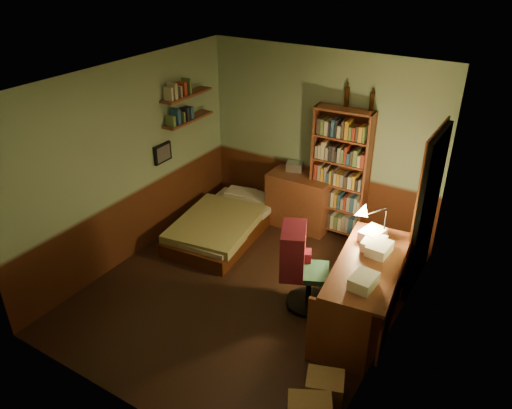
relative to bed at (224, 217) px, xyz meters
The scene contains 23 objects.
floor 1.42m from the bed, 44.29° to the right, with size 3.50×4.00×0.02m, color black.
ceiling 2.72m from the bed, 44.29° to the right, with size 3.50×4.00×0.02m, color silver.
wall_back 1.77m from the bed, 46.29° to the left, with size 3.50×0.02×2.60m, color gray.
wall_left 1.61m from the bed, 128.29° to the right, with size 0.02×4.00×2.60m, color gray.
wall_right 3.10m from the bed, 19.40° to the right, with size 0.02×4.00×2.60m, color gray.
wall_front 3.31m from the bed, 71.55° to the right, with size 3.50×0.02×2.60m, color gray.
doorway 2.83m from the bed, ahead, with size 0.06×0.90×2.00m, color black.
door_trim 2.80m from the bed, ahead, with size 0.02×0.98×2.08m, color #3E1B0B.
bed is the anchor object (origin of this frame).
dresser 1.15m from the bed, 44.23° to the left, with size 0.92×0.46×0.82m, color brown.
mini_stereo 1.28m from the bed, 54.73° to the left, with size 0.23×0.18×0.13m, color #B2B2B7.
bookshelf 1.76m from the bed, 32.74° to the left, with size 0.81×0.25×1.89m, color brown.
bottle_left 2.41m from the bed, 36.45° to the left, with size 0.07×0.07×0.26m, color black.
bottle_right 2.61m from the bed, 30.43° to the left, with size 0.06×0.06×0.24m, color black.
desk 2.56m from the bed, 17.66° to the right, with size 0.65×1.57×0.84m, color brown.
paper_stack 2.40m from the bed, ahead, with size 0.22×0.30×0.12m, color silver.
desk_lamp 2.55m from the bed, ahead, with size 0.17×0.17×0.56m, color black.
office_chair 1.95m from the bed, 24.31° to the right, with size 0.48×0.42×0.96m, color #2A593D.
red_jacket 2.07m from the bed, 33.42° to the right, with size 0.27×0.49×0.58m, color maroon.
wall_shelf_lower 1.48m from the bed, 168.62° to the left, with size 0.20×0.90×0.03m, color brown.
wall_shelf_upper 1.80m from the bed, 168.62° to the left, with size 0.20×0.90×0.03m, color brown.
framed_picture 1.27m from the bed, 152.99° to the right, with size 0.04×0.32×0.26m, color black.
cardboard_box_b 3.16m from the bed, 37.63° to the right, with size 0.35×0.29×0.25m, color #9D7A4E.
Camera 1 is at (2.69, -4.12, 3.88)m, focal length 35.00 mm.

